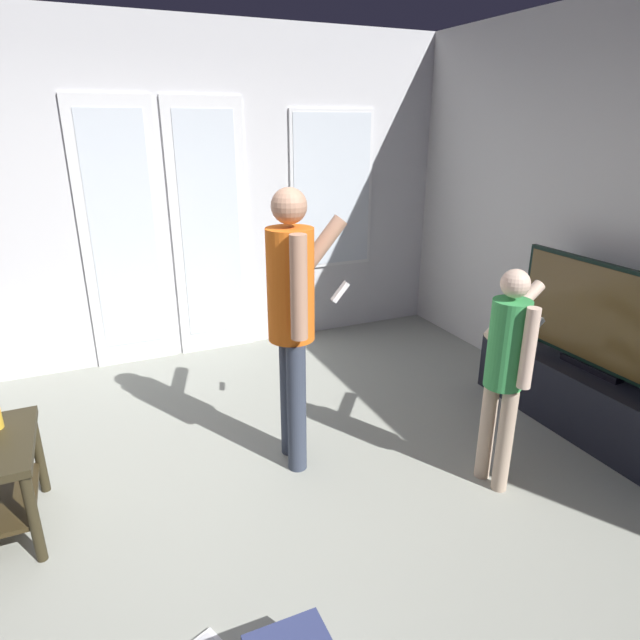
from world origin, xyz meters
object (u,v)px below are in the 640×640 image
person_adult (293,308)px  person_child (507,361)px  tv_stand (585,399)px  flat_screen_tv (600,318)px

person_adult → person_child: person_adult is taller
tv_stand → flat_screen_tv: (-0.00, 0.00, 0.57)m
tv_stand → flat_screen_tv: 0.57m
tv_stand → person_child: size_ratio=1.27×
tv_stand → person_adult: bearing=166.7°
flat_screen_tv → person_adult: person_adult is taller
person_adult → person_child: 1.18m
flat_screen_tv → person_adult: (-1.90, 0.45, 0.19)m
person_adult → person_child: (0.95, -0.66, -0.22)m
flat_screen_tv → person_child: bearing=-166.9°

